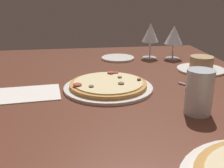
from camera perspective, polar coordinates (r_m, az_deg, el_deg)
dining_table at (r=86.36cm, az=0.81°, el=-3.90°), size 150.00×110.00×4.00cm
pizza_main at (r=91.85cm, az=-0.77°, el=-0.35°), size 29.00×29.00×3.38cm
ramekin_on_saucer at (r=118.21cm, az=17.60°, el=3.61°), size 18.89×18.89×5.79cm
wine_glass_far at (r=133.64cm, az=12.40°, el=9.47°), size 8.34×8.34×15.26cm
wine_glass_near at (r=132.95cm, az=7.79°, el=10.05°), size 7.69×7.69×16.18cm
water_glass at (r=76.37cm, az=17.16°, el=-2.14°), size 7.10×7.10×11.90cm
side_plate at (r=131.77cm, az=1.19°, el=5.26°), size 15.15×15.15×0.90cm
paper_menu at (r=91.63cm, az=-17.23°, el=-1.97°), size 16.37×22.72×0.30cm
spoon at (r=96.63cm, az=16.58°, el=-0.63°), size 8.88×6.99×1.00cm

